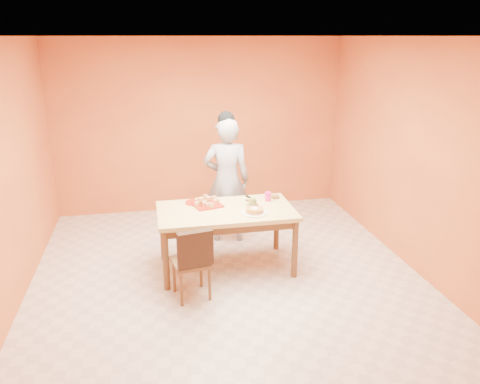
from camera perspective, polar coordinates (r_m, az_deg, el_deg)
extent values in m
plane|color=#BCAEA0|center=(5.54, -1.39, -10.66)|extent=(5.00, 5.00, 0.00)
plane|color=white|center=(4.84, -1.65, 18.49)|extent=(5.00, 5.00, 0.00)
plane|color=orange|center=(7.44, -4.89, 7.99)|extent=(4.50, 0.00, 4.50)
plane|color=orange|center=(5.15, -26.97, 1.25)|extent=(0.00, 5.00, 5.00)
plane|color=orange|center=(5.84, 20.86, 3.90)|extent=(0.00, 5.00, 5.00)
cube|color=#DAC372|center=(5.52, -1.73, -2.36)|extent=(1.60, 0.90, 0.05)
cube|color=brown|center=(5.55, -1.73, -3.08)|extent=(1.48, 0.78, 0.10)
cylinder|color=brown|center=(5.25, -9.02, -8.28)|extent=(0.07, 0.07, 0.71)
cylinder|color=brown|center=(5.96, -9.40, -4.94)|extent=(0.07, 0.07, 0.71)
cylinder|color=brown|center=(5.49, 6.70, -6.93)|extent=(0.07, 0.07, 0.71)
cylinder|color=brown|center=(6.17, 4.48, -3.90)|extent=(0.07, 0.07, 0.71)
imported|color=#969598|center=(6.28, -1.62, 1.39)|extent=(0.68, 0.49, 1.71)
cube|color=#9B1D0E|center=(5.64, -4.05, -1.55)|extent=(0.39, 0.39, 0.02)
cylinder|color=#9B1D0E|center=(5.74, -5.52, -1.26)|extent=(0.30, 0.30, 0.01)
cylinder|color=silver|center=(5.39, 1.78, -2.53)|extent=(0.32, 0.32, 0.01)
cylinder|color=#CA7734|center=(5.38, 1.79, -2.25)|extent=(0.27, 0.27, 0.05)
cube|color=silver|center=(5.54, 1.47, -1.31)|extent=(0.13, 0.25, 0.01)
ellipsoid|color=olive|center=(5.56, 1.56, -1.22)|extent=(0.12, 0.11, 0.13)
cylinder|color=#CD1E81|center=(5.78, 3.43, -0.55)|extent=(0.10, 0.10, 0.11)
cylinder|color=#36230E|center=(5.90, 4.32, -0.58)|extent=(0.13, 0.13, 0.03)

